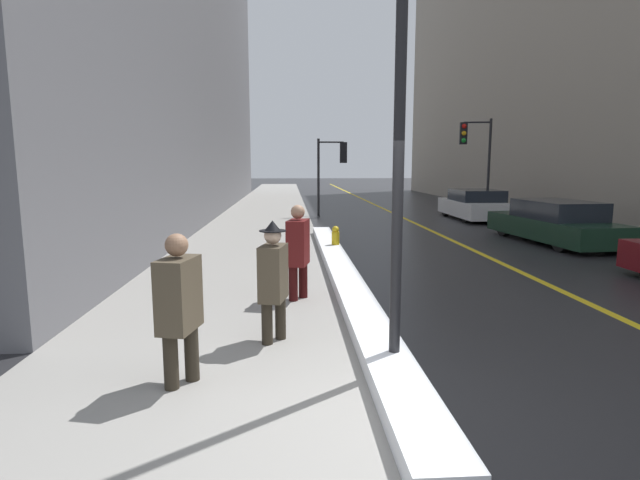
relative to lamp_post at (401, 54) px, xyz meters
name	(u,v)px	position (x,y,z in m)	size (l,w,h in m)	color
ground_plane	(395,429)	(-0.25, -1.24, -3.36)	(160.00, 160.00, 0.00)	#232326
sidewalk_slab	(260,224)	(-2.25, 13.76, -3.35)	(4.00, 80.00, 0.01)	gray
road_centre_stripe	(415,223)	(3.75, 13.76, -3.36)	(0.16, 80.00, 0.00)	gold
snow_bank_curb	(343,274)	(-0.09, 4.42, -3.25)	(0.53, 13.32, 0.22)	white
building_facade_right	(561,14)	(12.75, 20.76, 6.50)	(6.00, 36.00, 19.72)	gray
lamp_post	(401,54)	(0.00, 0.00, 0.00)	(0.28, 0.28, 5.71)	black
traffic_light_near	(334,161)	(0.88, 16.91, -0.93)	(1.31, 0.32, 3.38)	black
traffic_light_far	(474,147)	(6.60, 15.53, -0.36)	(1.31, 0.34, 4.15)	black
pedestrian_trailing	(179,303)	(-2.26, -0.24, -2.48)	(0.41, 0.57, 1.58)	#2A241B
pedestrian_in_glasses	(273,277)	(-1.35, 0.97, -2.50)	(0.38, 0.53, 1.57)	#2A241B
pedestrian_nearside	(298,248)	(-1.00, 2.98, -2.47)	(0.41, 0.57, 1.60)	#340C0C
parked_car_dark_green	(555,223)	(6.56, 8.72, -2.78)	(2.09, 4.89, 1.24)	black
parked_car_white	(475,205)	(6.63, 15.14, -2.77)	(1.90, 4.33, 1.23)	silver
fire_hydrant	(336,240)	(0.05, 7.43, -3.01)	(0.20, 0.20, 0.70)	gold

